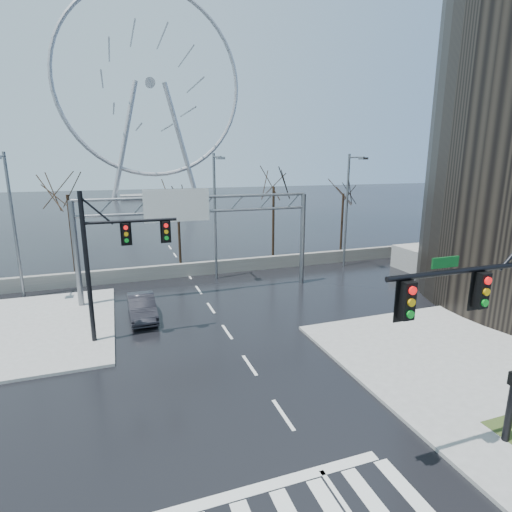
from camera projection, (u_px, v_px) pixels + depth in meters
name	position (u px, v px, depth m)	size (l,w,h in m)	color
ground	(283.00, 415.00, 15.18)	(260.00, 260.00, 0.00)	black
sidewalk_right_ext	(449.00, 350.00, 20.24)	(12.00, 10.00, 0.15)	gray
sidewalk_far	(21.00, 330.00, 22.60)	(10.00, 12.00, 0.15)	gray
barrier_wall	(189.00, 269.00, 33.40)	(52.00, 0.50, 1.10)	slate
signal_mast_near	(496.00, 315.00, 12.02)	(5.52, 0.41, 8.00)	black
signal_mast_far	(110.00, 253.00, 20.38)	(4.72, 0.41, 8.00)	black
sign_gantry	(194.00, 224.00, 27.58)	(16.36, 0.40, 7.60)	slate
streetlight_left	(11.00, 215.00, 26.58)	(0.50, 2.55, 10.00)	slate
streetlight_mid	(216.00, 207.00, 31.12)	(0.50, 2.55, 10.00)	slate
streetlight_right	(349.00, 202.00, 35.01)	(0.50, 2.55, 10.00)	slate
tree_left	(68.00, 204.00, 32.43)	(3.75, 3.75, 7.50)	black
tree_center	(178.00, 208.00, 36.45)	(3.25, 3.25, 6.50)	black
tree_right	(274.00, 195.00, 38.21)	(3.90, 3.90, 7.80)	black
tree_far_right	(343.00, 200.00, 41.45)	(3.40, 3.40, 6.80)	black
ferris_wheel	(150.00, 91.00, 97.84)	(45.00, 6.00, 50.91)	gray
car	(142.00, 307.00, 24.35)	(1.53, 4.38, 1.44)	black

